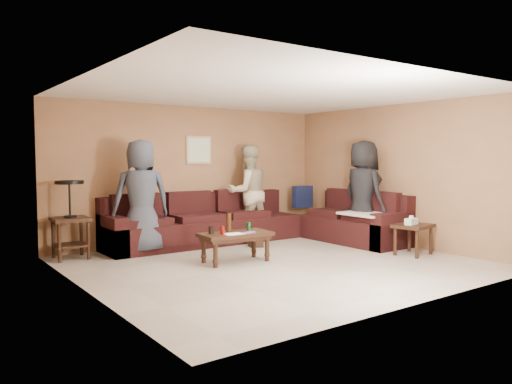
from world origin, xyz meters
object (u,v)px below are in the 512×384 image
at_px(person_left, 141,197).
at_px(person_middle, 248,192).
at_px(sectional_sofa, 260,226).
at_px(coffee_table, 235,237).
at_px(person_right, 363,192).
at_px(waste_bin, 256,239).
at_px(side_table_right, 413,229).
at_px(end_table_left, 70,218).

distance_m(person_left, person_middle, 2.28).
relative_size(sectional_sofa, person_left, 2.50).
bearing_deg(person_middle, sectional_sofa, 83.79).
relative_size(sectional_sofa, coffee_table, 4.22).
height_order(sectional_sofa, person_right, person_right).
bearing_deg(waste_bin, side_table_right, -51.38).
distance_m(person_left, person_right, 3.91).
bearing_deg(end_table_left, person_middle, -0.57).
bearing_deg(sectional_sofa, person_right, -36.09).
distance_m(sectional_sofa, person_middle, 0.82).
bearing_deg(sectional_sofa, side_table_right, -59.14).
bearing_deg(coffee_table, sectional_sofa, 41.01).
xyz_separation_m(coffee_table, side_table_right, (2.61, -1.21, 0.05)).
bearing_deg(person_middle, person_left, 13.08).
bearing_deg(sectional_sofa, waste_bin, -137.72).
distance_m(waste_bin, person_left, 2.11).
height_order(coffee_table, person_right, person_right).
xyz_separation_m(person_middle, person_right, (1.38, -1.67, 0.04)).
bearing_deg(waste_bin, person_left, 163.59).
bearing_deg(person_middle, coffee_table, 56.76).
xyz_separation_m(coffee_table, person_middle, (1.37, 1.65, 0.52)).
distance_m(coffee_table, waste_bin, 1.31).
height_order(end_table_left, side_table_right, end_table_left).
distance_m(coffee_table, person_right, 2.81).
distance_m(side_table_right, person_right, 1.30).
relative_size(person_middle, person_right, 0.96).
distance_m(person_middle, person_right, 2.17).
bearing_deg(side_table_right, sectional_sofa, 120.86).
bearing_deg(person_right, end_table_left, 75.83).
bearing_deg(person_right, person_middle, 45.39).
height_order(sectional_sofa, side_table_right, sectional_sofa).
height_order(waste_bin, person_middle, person_middle).
relative_size(person_left, person_right, 0.99).
distance_m(side_table_right, person_left, 4.39).
bearing_deg(side_table_right, person_middle, 113.45).
relative_size(sectional_sofa, waste_bin, 17.58).
bearing_deg(sectional_sofa, person_middle, 77.31).
bearing_deg(person_right, coffee_table, 95.42).
height_order(person_left, person_middle, person_left).
xyz_separation_m(sectional_sofa, side_table_right, (1.37, -2.29, 0.10)).
bearing_deg(coffee_table, waste_bin, 40.65).
height_order(person_left, person_right, person_right).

